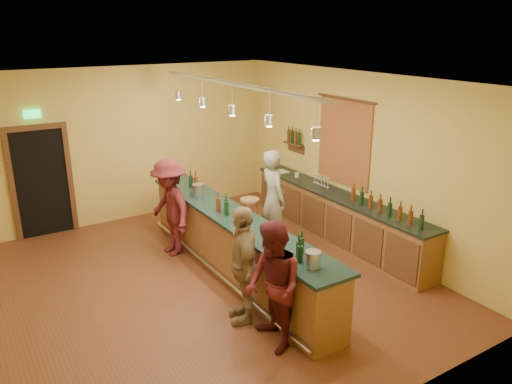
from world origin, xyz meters
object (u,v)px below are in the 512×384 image
bar_stool (250,206)px  tasting_bar (234,241)px  customer_a (273,287)px  customer_c (170,208)px  bartender (273,199)px  back_counter (337,217)px  customer_b (243,265)px

bar_stool → tasting_bar: bearing=-130.3°
customer_a → customer_c: (0.00, 3.29, 0.03)m
tasting_bar → customer_a: size_ratio=2.99×
bartender → customer_a: (-1.74, -2.59, -0.07)m
bartender → customer_a: 3.12m
bartender → customer_a: size_ratio=1.09×
tasting_bar → bartender: (1.20, 0.64, 0.32)m
tasting_bar → customer_a: customer_a is taller
back_counter → tasting_bar: tasting_bar is taller
customer_b → back_counter: bearing=137.5°
back_counter → customer_b: customer_b is taller
customer_a → customer_c: 3.29m
customer_b → customer_a: bearing=21.9°
back_counter → customer_c: (-2.92, 1.16, 0.39)m
tasting_bar → customer_b: (-0.55, -1.22, 0.24)m
tasting_bar → customer_c: 1.47m
bartender → customer_b: (-1.74, -1.85, -0.08)m
customer_a → customer_b: (0.00, 0.73, -0.00)m
customer_a → tasting_bar: bearing=174.1°
customer_a → customer_c: customer_c is taller
back_counter → customer_c: customer_c is taller
back_counter → customer_a: customer_a is taller
customer_a → bar_stool: bearing=163.1°
tasting_bar → customer_b: size_ratio=3.00×
customer_a → customer_b: customer_a is taller
bar_stool → customer_b: bearing=-123.1°
customer_b → customer_c: bearing=-158.1°
back_counter → bartender: 1.34m
tasting_bar → bar_stool: tasting_bar is taller
back_counter → tasting_bar: size_ratio=0.89×
customer_b → bar_stool: size_ratio=2.21×
bar_stool → customer_a: bearing=-116.7°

